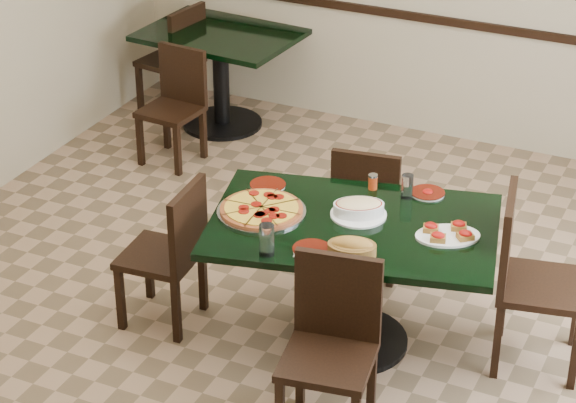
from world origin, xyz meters
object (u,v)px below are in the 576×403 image
at_px(chair_right, 526,271).
at_px(lasagna_casserole, 359,208).
at_px(chair_left, 172,248).
at_px(back_chair_near, 176,99).
at_px(pepperoni_pizza, 261,209).
at_px(bread_basket, 352,247).
at_px(chair_near, 332,338).
at_px(main_table, 353,253).
at_px(back_chair_left, 178,55).
at_px(bruschetta_platter, 448,233).
at_px(back_table, 221,61).
at_px(chair_far, 368,205).

xyz_separation_m(chair_right, lasagna_casserole, (-0.87, -0.17, 0.25)).
height_order(chair_left, back_chair_near, chair_left).
xyz_separation_m(pepperoni_pizza, bread_basket, (0.59, -0.20, 0.02)).
bearing_deg(lasagna_casserole, chair_near, -104.12).
distance_m(main_table, back_chair_left, 3.29).
bearing_deg(bruschetta_platter, main_table, 157.33).
distance_m(back_table, bread_basket, 3.28).
relative_size(back_chair_near, bread_basket, 2.94).
relative_size(main_table, chair_right, 1.70).
height_order(back_table, bruschetta_platter, bruschetta_platter).
xyz_separation_m(chair_near, bread_basket, (-0.06, 0.37, 0.28)).
bearing_deg(chair_left, main_table, 99.09).
height_order(chair_right, bruschetta_platter, chair_right).
bearing_deg(chair_far, chair_left, 41.33).
height_order(chair_far, back_chair_left, back_chair_left).
height_order(main_table, chair_left, chair_left).
xyz_separation_m(chair_far, bruschetta_platter, (0.67, -0.63, 0.30)).
relative_size(lasagna_casserole, bread_basket, 1.13).
height_order(back_table, chair_far, chair_far).
bearing_deg(chair_far, pepperoni_pizza, 60.96).
xyz_separation_m(chair_right, back_chair_left, (-3.24, 2.03, -0.06)).
relative_size(chair_left, bread_basket, 3.09).
distance_m(chair_right, chair_left, 1.89).
bearing_deg(main_table, bruschetta_platter, -5.31).
bearing_deg(chair_left, back_chair_near, -154.53).
distance_m(back_table, chair_far, 2.36).
bearing_deg(lasagna_casserole, chair_far, 78.75).
height_order(chair_near, chair_left, chair_near).
bearing_deg(chair_far, back_table, -48.88).
distance_m(chair_far, chair_right, 1.14).
height_order(chair_right, back_chair_left, chair_right).
height_order(chair_left, bruschetta_platter, chair_left).
bearing_deg(chair_right, bread_basket, 114.74).
distance_m(chair_left, back_chair_left, 2.88).
distance_m(back_chair_near, lasagna_casserole, 2.53).
xyz_separation_m(main_table, bruschetta_platter, (0.48, 0.07, 0.21)).
bearing_deg(chair_far, main_table, 96.40).
xyz_separation_m(chair_near, chair_right, (0.69, 0.91, 0.04)).
distance_m(back_chair_near, pepperoni_pizza, 2.30).
xyz_separation_m(lasagna_casserole, bruschetta_platter, (0.49, -0.02, -0.02)).
height_order(back_table, bread_basket, bread_basket).
distance_m(main_table, bruschetta_platter, 0.53).
bearing_deg(main_table, back_chair_left, 122.98).
distance_m(main_table, back_table, 2.98).
relative_size(main_table, chair_near, 1.83).
height_order(chair_right, back_chair_near, chair_right).
relative_size(chair_near, bread_basket, 3.25).
relative_size(chair_far, bruschetta_platter, 2.12).
bearing_deg(back_chair_left, lasagna_casserole, 55.83).
bearing_deg(back_chair_left, chair_near, 49.50).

